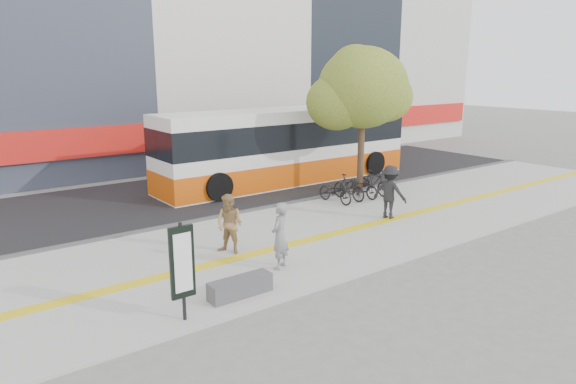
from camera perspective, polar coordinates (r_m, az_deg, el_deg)
ground at (r=14.97m, az=0.83°, el=-7.58°), size 120.00×120.00×0.00m
sidewalk at (r=16.10m, az=-2.45°, el=-5.90°), size 40.00×7.00×0.08m
tactile_strip at (r=15.70m, az=-1.41°, el=-6.24°), size 40.00×0.45×0.01m
street at (r=22.44m, az=-13.38°, el=-0.67°), size 40.00×8.00×0.06m
curb at (r=18.94m, az=-8.47°, el=-2.94°), size 40.00×0.25×0.14m
bench at (r=12.58m, az=-5.30°, el=-10.39°), size 1.60×0.45×0.45m
signboard at (r=11.23m, az=-11.60°, el=-7.76°), size 0.55×0.10×2.20m
street_tree at (r=22.36m, az=8.02°, el=11.15°), size 4.40×3.80×6.31m
bus at (r=24.70m, az=-0.06°, el=4.91°), size 13.01×3.09×3.46m
bicycle_row at (r=21.62m, az=7.38°, el=0.55°), size 2.86×1.83×1.05m
seated_woman at (r=13.93m, az=-0.91°, el=-4.85°), size 0.80×0.72×1.84m
pedestrian_tan at (r=15.14m, az=-6.47°, el=-3.55°), size 0.99×1.07×1.77m
pedestrian_dark at (r=18.94m, az=11.18°, el=0.00°), size 1.10×1.42×1.93m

